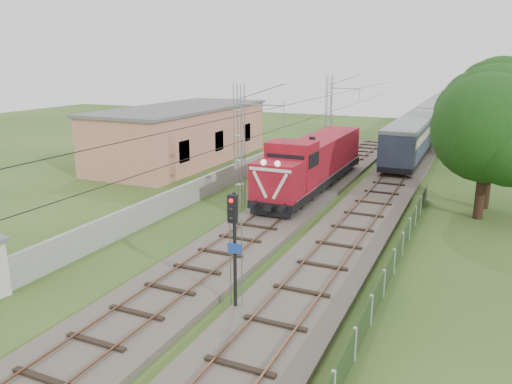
% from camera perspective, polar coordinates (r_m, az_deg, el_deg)
% --- Properties ---
extents(ground, '(140.00, 140.00, 0.00)m').
position_cam_1_polar(ground, '(21.84, -8.82, -11.04)').
color(ground, '#294A1B').
rests_on(ground, ground).
extents(track_main, '(4.20, 70.00, 0.45)m').
position_cam_1_polar(track_main, '(27.40, -0.83, -4.95)').
color(track_main, '#6B6054').
rests_on(track_main, ground).
extents(track_side, '(4.20, 80.00, 0.45)m').
position_cam_1_polar(track_side, '(37.96, 14.53, 0.22)').
color(track_side, '#6B6054').
rests_on(track_side, ground).
extents(catenary, '(3.31, 70.00, 8.00)m').
position_cam_1_polar(catenary, '(32.03, -1.83, 5.11)').
color(catenary, gray).
rests_on(catenary, ground).
extents(boundary_wall, '(0.25, 40.00, 1.50)m').
position_cam_1_polar(boundary_wall, '(34.41, -7.10, 0.07)').
color(boundary_wall, '#9E9E99').
rests_on(boundary_wall, ground).
extents(station_building, '(8.40, 20.40, 5.22)m').
position_cam_1_polar(station_building, '(48.45, -8.41, 6.60)').
color(station_building, tan).
rests_on(station_building, ground).
extents(fence, '(0.12, 32.00, 1.20)m').
position_cam_1_polar(fence, '(21.47, 14.35, -10.05)').
color(fence, black).
rests_on(fence, ground).
extents(locomotive, '(2.95, 16.87, 4.28)m').
position_cam_1_polar(locomotive, '(36.94, 6.58, 3.44)').
color(locomotive, black).
rests_on(locomotive, ground).
extents(coach_rake, '(2.92, 87.09, 3.37)m').
position_cam_1_polar(coach_rake, '(84.06, 20.47, 9.16)').
color(coach_rake, black).
rests_on(coach_rake, ground).
extents(signal_post, '(0.53, 0.41, 4.82)m').
position_cam_1_polar(signal_post, '(18.48, -2.57, -4.65)').
color(signal_post, black).
rests_on(signal_post, ground).
extents(tree_a, '(6.82, 6.50, 8.84)m').
position_cam_1_polar(tree_a, '(32.58, 25.13, 6.49)').
color(tree_a, '#352215').
rests_on(tree_a, ground).
extents(tree_b, '(7.18, 6.83, 9.30)m').
position_cam_1_polar(tree_b, '(35.12, 25.73, 7.42)').
color(tree_b, '#352215').
rests_on(tree_b, ground).
extents(tree_c, '(6.42, 6.11, 8.32)m').
position_cam_1_polar(tree_c, '(53.50, 24.19, 9.00)').
color(tree_c, '#352215').
rests_on(tree_c, ground).
extents(tree_d, '(7.60, 7.24, 9.85)m').
position_cam_1_polar(tree_d, '(51.65, 26.12, 9.70)').
color(tree_d, '#352215').
rests_on(tree_d, ground).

